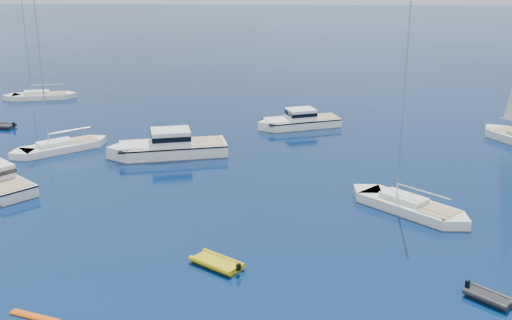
{
  "coord_description": "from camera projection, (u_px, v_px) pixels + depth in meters",
  "views": [
    {
      "loc": [
        0.22,
        -30.91,
        19.86
      ],
      "look_at": [
        -1.97,
        22.34,
        2.2
      ],
      "focal_mm": 45.78,
      "sensor_mm": 36.0,
      "label": 1
    }
  ],
  "objects": [
    {
      "name": "sailboat_far_l",
      "position": [
        40.0,
        99.0,
        88.27
      ],
      "size": [
        10.43,
        4.71,
        14.85
      ],
      "primitive_type": null,
      "rotation": [
        0.0,
        0.0,
        1.79
      ],
      "color": "white",
      "rests_on": "ground"
    },
    {
      "name": "tender_grey_near",
      "position": [
        489.0,
        301.0,
        38.21
      ],
      "size": [
        3.2,
        3.19,
        0.95
      ],
      "primitive_type": null,
      "rotation": [
        0.0,
        0.0,
        3.93
      ],
      "color": "black",
      "rests_on": "ground"
    },
    {
      "name": "sailboat_mid_r",
      "position": [
        408.0,
        210.0,
        51.19
      ],
      "size": [
        10.14,
        9.99,
        16.6
      ],
      "primitive_type": null,
      "rotation": [
        0.0,
        0.0,
        0.8
      ],
      "color": "silver",
      "rests_on": "ground"
    },
    {
      "name": "tender_yellow",
      "position": [
        217.0,
        266.0,
        42.36
      ],
      "size": [
        4.16,
        3.81,
        0.95
      ],
      "primitive_type": null,
      "rotation": [
        0.0,
        0.0,
        0.94
      ],
      "color": "#C5AA0B",
      "rests_on": "ground"
    },
    {
      "name": "kayak_orange",
      "position": [
        36.0,
        318.0,
        36.47
      ],
      "size": [
        3.18,
        1.56,
        0.3
      ],
      "primitive_type": null,
      "rotation": [
        0.0,
        0.0,
        1.24
      ],
      "color": "#E3510A",
      "rests_on": "ground"
    },
    {
      "name": "motor_cruiser_centre",
      "position": [
        169.0,
        155.0,
        64.66
      ],
      "size": [
        13.13,
        6.73,
        3.3
      ],
      "primitive_type": null,
      "rotation": [
        0.0,
        0.0,
        1.81
      ],
      "color": "white",
      "rests_on": "ground"
    },
    {
      "name": "tender_grey_far",
      "position": [
        0.0,
        128.0,
        74.21
      ],
      "size": [
        3.77,
        2.49,
        0.95
      ],
      "primitive_type": null,
      "rotation": [
        0.0,
        0.0,
        1.4
      ],
      "color": "black",
      "rests_on": "ground"
    },
    {
      "name": "sailboat_mid_l",
      "position": [
        60.0,
        151.0,
        66.0
      ],
      "size": [
        9.98,
        8.93,
        15.67
      ],
      "primitive_type": null,
      "rotation": [
        0.0,
        0.0,
        2.26
      ],
      "color": "white",
      "rests_on": "ground"
    },
    {
      "name": "motor_cruiser_distant",
      "position": [
        299.0,
        127.0,
        74.58
      ],
      "size": [
        10.72,
        6.47,
        2.7
      ],
      "primitive_type": null,
      "rotation": [
        0.0,
        0.0,
        1.92
      ],
      "color": "white",
      "rests_on": "ground"
    }
  ]
}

